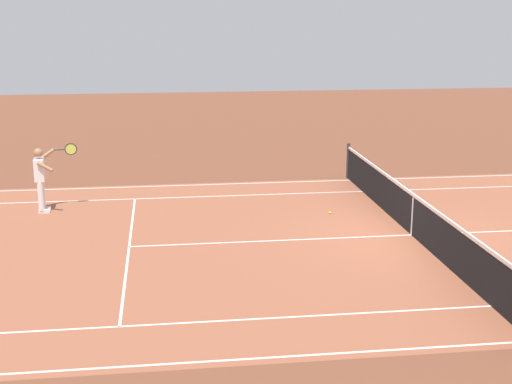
# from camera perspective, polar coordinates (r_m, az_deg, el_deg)

# --- Properties ---
(ground_plane) EXTENTS (60.00, 60.00, 0.00)m
(ground_plane) POSITION_cam_1_polar(r_m,az_deg,el_deg) (16.91, 12.22, -3.35)
(ground_plane) COLOR brown
(court_slab) EXTENTS (24.20, 11.40, 0.00)m
(court_slab) POSITION_cam_1_polar(r_m,az_deg,el_deg) (16.91, 12.22, -3.35)
(court_slab) COLOR #935138
(court_slab) RESTS_ON ground_plane
(court_line_markings) EXTENTS (23.85, 11.05, 0.01)m
(court_line_markings) POSITION_cam_1_polar(r_m,az_deg,el_deg) (16.91, 12.22, -3.34)
(court_line_markings) COLOR white
(court_line_markings) RESTS_ON ground_plane
(tennis_net) EXTENTS (0.10, 11.70, 1.08)m
(tennis_net) POSITION_cam_1_polar(r_m,az_deg,el_deg) (16.78, 12.31, -1.75)
(tennis_net) COLOR #2D2D33
(tennis_net) RESTS_ON ground_plane
(tennis_player_near) EXTENTS (1.05, 0.78, 1.70)m
(tennis_player_near) POSITION_cam_1_polar(r_m,az_deg,el_deg) (18.98, -16.63, 1.20)
(tennis_player_near) COLOR white
(tennis_player_near) RESTS_ON ground_plane
(tennis_ball) EXTENTS (0.07, 0.07, 0.07)m
(tennis_ball) POSITION_cam_1_polar(r_m,az_deg,el_deg) (18.29, 5.88, -1.65)
(tennis_ball) COLOR #CCE01E
(tennis_ball) RESTS_ON ground_plane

